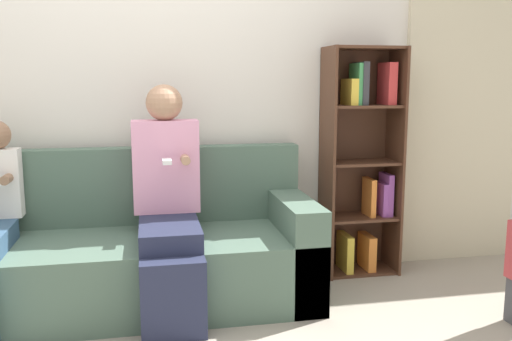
{
  "coord_description": "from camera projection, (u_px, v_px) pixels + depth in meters",
  "views": [
    {
      "loc": [
        0.02,
        -2.61,
        1.29
      ],
      "look_at": [
        0.65,
        0.54,
        0.76
      ],
      "focal_mm": 38.0,
      "sensor_mm": 36.0,
      "label": 1
    }
  ],
  "objects": [
    {
      "name": "back_wall",
      "position": [
        143.0,
        83.0,
        3.42
      ],
      "size": [
        10.0,
        0.06,
        2.55
      ],
      "color": "silver",
      "rests_on": "ground_plane"
    },
    {
      "name": "curtain_panel",
      "position": [
        463.0,
        99.0,
        3.83
      ],
      "size": [
        0.87,
        0.04,
        2.32
      ],
      "color": "beige",
      "rests_on": "ground_plane"
    },
    {
      "name": "couch",
      "position": [
        130.0,
        257.0,
        3.14
      ],
      "size": [
        2.14,
        0.8,
        0.88
      ],
      "color": "#4C6656",
      "rests_on": "ground_plane"
    },
    {
      "name": "adult_seated",
      "position": [
        168.0,
        196.0,
        3.05
      ],
      "size": [
        0.39,
        0.78,
        1.27
      ],
      "color": "#232842",
      "rests_on": "ground_plane"
    },
    {
      "name": "bookshelf",
      "position": [
        361.0,
        162.0,
        3.63
      ],
      "size": [
        0.49,
        0.3,
        1.51
      ],
      "color": "#4C2D1E",
      "rests_on": "ground_plane"
    },
    {
      "name": "ground_plane",
      "position": [
        150.0,
        340.0,
        2.73
      ],
      "size": [
        14.0,
        14.0,
        0.0
      ],
      "primitive_type": "plane",
      "color": "#9E9384"
    }
  ]
}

